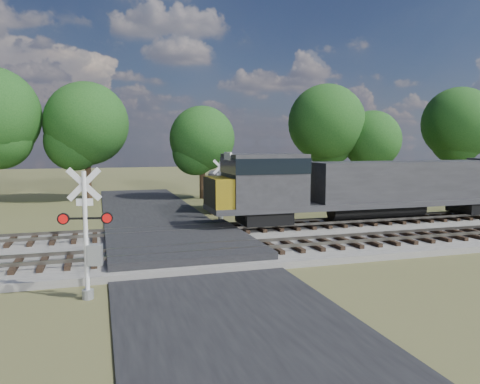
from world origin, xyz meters
name	(u,v)px	position (x,y,z in m)	size (l,w,h in m)	color
ground	(181,251)	(0.00, 0.00, 0.00)	(160.00, 160.00, 0.00)	#4F502A
ballast_bed	(357,235)	(10.00, 0.50, 0.15)	(140.00, 10.00, 0.30)	gray
road	(181,250)	(0.00, 0.00, 0.04)	(7.00, 60.00, 0.08)	black
crossing_panel	(179,243)	(0.00, 0.50, 0.32)	(7.00, 9.00, 0.62)	#262628
track_near	(255,247)	(3.12, -2.00, 0.41)	(140.00, 2.60, 0.33)	black
track_far	(226,229)	(3.12, 3.00, 0.41)	(140.00, 2.60, 0.33)	black
crossing_signal_near	(89,245)	(-4.10, -6.04, 1.85)	(1.79, 0.46, 4.46)	silver
crossing_signal_far	(219,194)	(4.17, 8.68, 1.72)	(1.67, 0.38, 4.13)	silver
equipment_shed	(239,191)	(6.59, 12.15, 1.53)	(5.50, 5.50, 3.03)	#41251C
treeline	(221,128)	(7.52, 20.91, 6.67)	(84.60, 10.88, 11.67)	black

